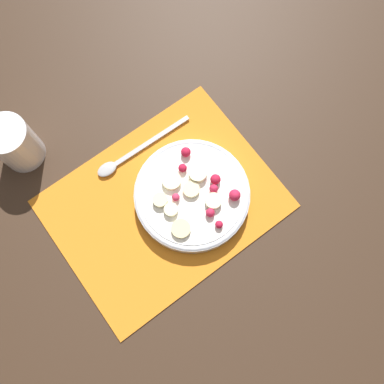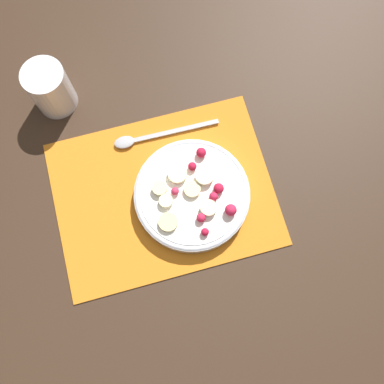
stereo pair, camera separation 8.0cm
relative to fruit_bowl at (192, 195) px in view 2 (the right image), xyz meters
name	(u,v)px [view 2 (the right image)]	position (x,y,z in m)	size (l,w,h in m)	color
ground_plane	(164,194)	(0.05, -0.02, -0.02)	(3.00, 3.00, 0.00)	#382619
placemat	(164,193)	(0.05, -0.02, -0.02)	(0.42, 0.33, 0.01)	orange
fruit_bowl	(192,195)	(0.00, 0.00, 0.00)	(0.22, 0.22, 0.05)	silver
spoon	(146,137)	(0.06, -0.14, -0.02)	(0.22, 0.03, 0.01)	#B2B2B7
drinking_glass	(50,89)	(0.22, -0.28, 0.03)	(0.08, 0.08, 0.11)	white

